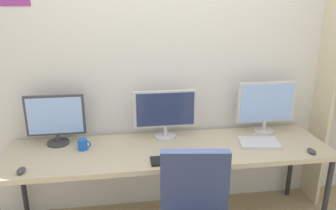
% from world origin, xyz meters
% --- Properties ---
extents(wall_back, '(5.01, 0.11, 2.60)m').
position_xyz_m(wall_back, '(-0.00, 1.02, 1.30)').
color(wall_back, silver).
rests_on(wall_back, ground_plane).
extents(desk, '(2.61, 0.68, 0.74)m').
position_xyz_m(desk, '(0.00, 0.60, 0.69)').
color(desk, tan).
rests_on(desk, ground_plane).
extents(monitor_left, '(0.47, 0.18, 0.42)m').
position_xyz_m(monitor_left, '(-0.90, 0.81, 0.96)').
color(monitor_left, '#38383D').
rests_on(monitor_left, desk).
extents(monitor_center, '(0.53, 0.18, 0.42)m').
position_xyz_m(monitor_center, '(0.00, 0.81, 0.98)').
color(monitor_center, silver).
rests_on(monitor_center, desk).
extents(monitor_right, '(0.52, 0.18, 0.47)m').
position_xyz_m(monitor_right, '(0.90, 0.81, 1.00)').
color(monitor_right, silver).
rests_on(monitor_right, desk).
extents(keyboard_main, '(0.34, 0.13, 0.02)m').
position_xyz_m(keyboard_main, '(0.00, 0.37, 0.75)').
color(keyboard_main, black).
rests_on(keyboard_main, desk).
extents(mouse_left_side, '(0.06, 0.10, 0.03)m').
position_xyz_m(mouse_left_side, '(-1.07, 0.36, 0.76)').
color(mouse_left_side, '#38383D').
rests_on(mouse_left_side, desk).
extents(mouse_right_side, '(0.06, 0.10, 0.03)m').
position_xyz_m(mouse_right_side, '(1.09, 0.35, 0.76)').
color(mouse_right_side, '#38383D').
rests_on(mouse_right_side, desk).
extents(laptop_closed, '(0.35, 0.27, 0.02)m').
position_xyz_m(laptop_closed, '(0.75, 0.57, 0.75)').
color(laptop_closed, silver).
rests_on(laptop_closed, desk).
extents(coffee_mug, '(0.11, 0.08, 0.09)m').
position_xyz_m(coffee_mug, '(-0.68, 0.67, 0.79)').
color(coffee_mug, blue).
rests_on(coffee_mug, desk).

